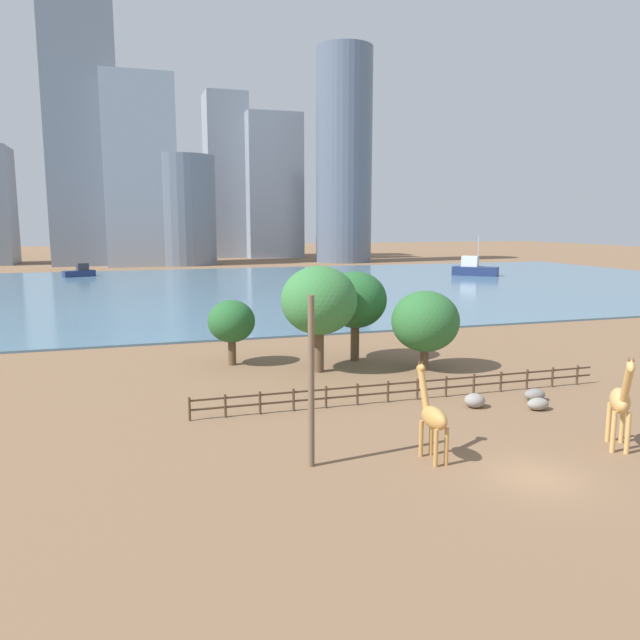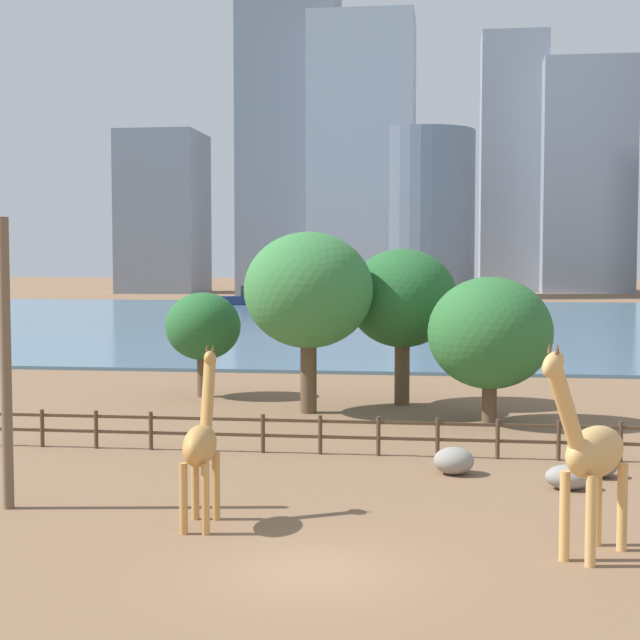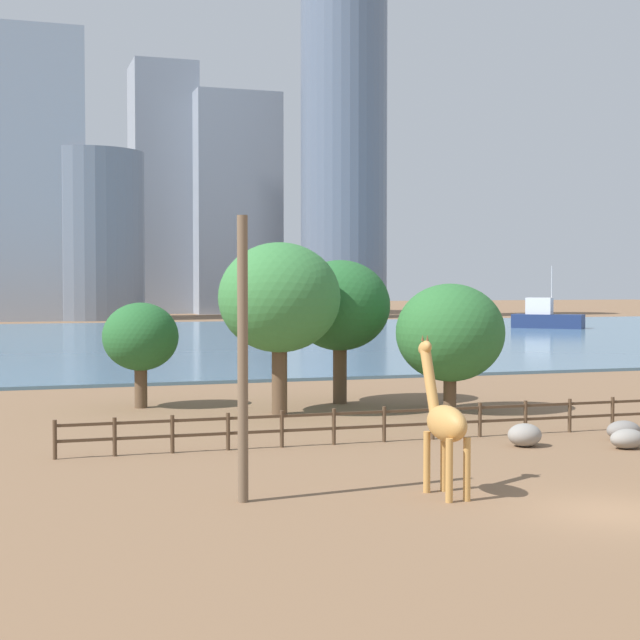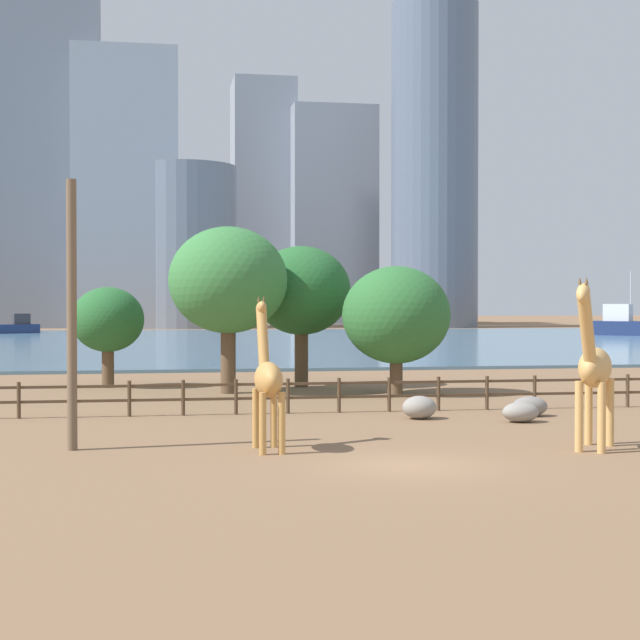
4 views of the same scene
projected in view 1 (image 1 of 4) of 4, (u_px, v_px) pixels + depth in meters
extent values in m
plane|color=brown|center=(228.00, 288.00, 101.44)|extent=(400.00, 400.00, 0.00)
cube|color=slate|center=(231.00, 289.00, 98.60)|extent=(180.00, 86.00, 0.20)
cylinder|color=#C18C47|center=(421.00, 438.00, 28.32)|extent=(0.20, 0.20, 1.69)
cylinder|color=#C18C47|center=(431.00, 437.00, 28.50)|extent=(0.20, 0.20, 1.69)
cylinder|color=#C18C47|center=(436.00, 448.00, 27.11)|extent=(0.20, 0.20, 1.69)
cylinder|color=#C18C47|center=(446.00, 447.00, 27.29)|extent=(0.20, 0.20, 1.69)
ellipsoid|color=#C18C47|center=(434.00, 418.00, 27.63)|extent=(0.83, 1.90, 0.98)
cylinder|color=#C18C47|center=(424.00, 389.00, 28.40)|extent=(0.34, 0.92, 1.87)
ellipsoid|color=#C18C47|center=(421.00, 368.00, 28.55)|extent=(0.33, 0.72, 0.57)
cone|color=brown|center=(419.00, 362.00, 28.48)|extent=(0.09, 0.09, 0.18)
cone|color=brown|center=(422.00, 362.00, 28.53)|extent=(0.09, 0.09, 0.18)
cylinder|color=tan|center=(628.00, 433.00, 28.63)|extent=(0.31, 0.31, 1.95)
cylinder|color=tan|center=(613.00, 432.00, 28.81)|extent=(0.31, 0.31, 1.95)
cylinder|color=tan|center=(622.00, 423.00, 30.06)|extent=(0.31, 0.31, 1.95)
cylinder|color=tan|center=(609.00, 422.00, 30.23)|extent=(0.31, 0.31, 1.95)
ellipsoid|color=tan|center=(620.00, 401.00, 29.23)|extent=(1.93, 2.27, 1.13)
cylinder|color=tan|center=(627.00, 384.00, 27.76)|extent=(1.09, 1.36, 2.03)
ellipsoid|color=tan|center=(631.00, 366.00, 27.09)|extent=(0.76, 0.88, 0.75)
cone|color=brown|center=(634.00, 359.00, 27.01)|extent=(0.14, 0.14, 0.21)
cone|color=brown|center=(629.00, 359.00, 27.06)|extent=(0.14, 0.14, 0.21)
cylinder|color=brown|center=(311.00, 382.00, 26.74)|extent=(0.28, 0.28, 7.55)
ellipsoid|color=gray|center=(535.00, 395.00, 37.26)|extent=(1.30, 0.97, 0.73)
ellipsoid|color=gray|center=(475.00, 400.00, 35.90)|extent=(1.21, 1.09, 0.82)
ellipsoid|color=gray|center=(538.00, 404.00, 35.42)|extent=(1.28, 0.93, 0.69)
cylinder|color=#4C3826|center=(189.00, 409.00, 33.42)|extent=(0.14, 0.14, 1.30)
cylinder|color=#4C3826|center=(225.00, 406.00, 33.99)|extent=(0.14, 0.14, 1.30)
cylinder|color=#4C3826|center=(260.00, 403.00, 34.57)|extent=(0.14, 0.14, 1.30)
cylinder|color=#4C3826|center=(294.00, 400.00, 35.14)|extent=(0.14, 0.14, 1.30)
cylinder|color=#4C3826|center=(326.00, 397.00, 35.71)|extent=(0.14, 0.14, 1.30)
cylinder|color=#4C3826|center=(357.00, 394.00, 36.28)|extent=(0.14, 0.14, 1.30)
cylinder|color=#4C3826|center=(388.00, 392.00, 36.86)|extent=(0.14, 0.14, 1.30)
cylinder|color=#4C3826|center=(417.00, 389.00, 37.43)|extent=(0.14, 0.14, 1.30)
cylinder|color=#4C3826|center=(446.00, 387.00, 38.00)|extent=(0.14, 0.14, 1.30)
cylinder|color=#4C3826|center=(474.00, 384.00, 38.57)|extent=(0.14, 0.14, 1.30)
cylinder|color=#4C3826|center=(501.00, 382.00, 39.15)|extent=(0.14, 0.14, 1.30)
cylinder|color=#4C3826|center=(527.00, 379.00, 39.72)|extent=(0.14, 0.14, 1.30)
cylinder|color=#4C3826|center=(552.00, 377.00, 40.29)|extent=(0.14, 0.14, 1.30)
cylinder|color=#4C3826|center=(577.00, 375.00, 40.87)|extent=(0.14, 0.14, 1.30)
cube|color=#4C3826|center=(410.00, 382.00, 37.21)|extent=(26.10, 0.08, 0.10)
cube|color=#4C3826|center=(410.00, 391.00, 37.29)|extent=(26.10, 0.08, 0.10)
cylinder|color=brown|center=(424.00, 359.00, 44.88)|extent=(0.58, 0.58, 1.63)
ellipsoid|color=#2D6B33|center=(425.00, 321.00, 44.45)|extent=(4.85, 4.85, 4.37)
cylinder|color=brown|center=(232.00, 352.00, 46.52)|extent=(0.59, 0.59, 1.90)
ellipsoid|color=#26602D|center=(231.00, 321.00, 46.15)|extent=(3.51, 3.51, 3.15)
cylinder|color=brown|center=(319.00, 351.00, 44.25)|extent=(0.68, 0.68, 3.00)
ellipsoid|color=#387A3D|center=(319.00, 300.00, 43.68)|extent=(5.38, 5.38, 4.84)
cylinder|color=brown|center=(355.00, 342.00, 48.04)|extent=(0.67, 0.67, 2.79)
ellipsoid|color=#26602D|center=(355.00, 300.00, 47.52)|extent=(4.82, 4.82, 4.34)
cube|color=navy|center=(475.00, 271.00, 121.95)|extent=(8.50, 8.03, 1.72)
cube|color=silver|center=(470.00, 261.00, 122.09)|extent=(3.69, 3.60, 2.07)
cylinder|color=silver|center=(478.00, 251.00, 121.18)|extent=(0.17, 0.17, 6.03)
cube|color=navy|center=(79.00, 274.00, 119.62)|extent=(6.15, 4.01, 1.16)
cube|color=#333338|center=(82.00, 267.00, 119.86)|extent=(2.44, 2.04, 1.39)
cube|color=#939EAD|center=(140.00, 172.00, 150.06)|extent=(16.67, 12.73, 44.86)
cylinder|color=slate|center=(344.00, 157.00, 162.76)|extent=(14.66, 14.66, 54.62)
cube|color=slate|center=(79.00, 69.00, 146.94)|extent=(16.66, 9.63, 92.69)
cylinder|color=slate|center=(182.00, 211.00, 154.85)|extent=(16.88, 16.88, 26.66)
cube|color=#939EAD|center=(272.00, 187.00, 185.53)|extent=(16.20, 12.77, 41.81)
cube|color=#939EAD|center=(226.00, 177.00, 186.63)|extent=(12.16, 12.31, 47.93)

